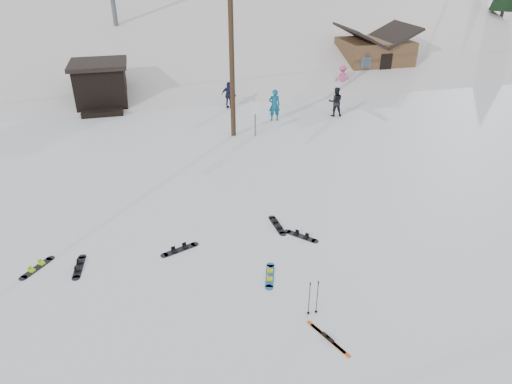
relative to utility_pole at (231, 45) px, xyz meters
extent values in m
plane|color=white|center=(-2.00, -14.00, -4.68)|extent=(200.00, 200.00, 0.00)
cube|color=silver|center=(-2.00, 41.00, -16.68)|extent=(60.00, 85.24, 65.97)
cube|color=white|center=(36.00, 36.00, -15.68)|extent=(45.66, 93.98, 54.59)
cylinder|color=#3A2819|center=(0.00, 0.00, -0.18)|extent=(0.26, 0.26, 9.00)
cylinder|color=#595B60|center=(1.10, -0.40, -3.78)|extent=(0.07, 0.07, 1.80)
cube|color=white|center=(1.10, -0.44, -3.13)|extent=(0.50, 0.04, 0.60)
cube|color=black|center=(-7.00, 7.00, -3.43)|extent=(3.00, 3.00, 2.50)
cube|color=black|center=(-7.00, 7.00, -2.06)|extent=(3.40, 3.40, 0.25)
cube|color=black|center=(-7.00, 5.20, -4.53)|extent=(2.40, 1.20, 0.30)
cube|color=brown|center=(13.00, 10.00, -3.33)|extent=(5.00, 4.00, 2.70)
cube|color=black|center=(11.65, 10.00, -1.63)|extent=(2.69, 4.40, 1.43)
cube|color=black|center=(14.35, 10.00, -1.63)|extent=(2.69, 4.40, 1.43)
cube|color=black|center=(13.00, 7.98, -3.58)|extent=(0.90, 0.06, 1.90)
cube|color=#1B60B2|center=(-1.23, -11.93, -4.67)|extent=(0.56, 1.11, 0.02)
cylinder|color=#1B60B2|center=(-1.07, -11.42, -4.67)|extent=(0.25, 0.25, 0.02)
cylinder|color=#1B60B2|center=(-1.39, -12.45, -4.67)|extent=(0.25, 0.25, 0.02)
cube|color=#DBC60B|center=(-1.17, -11.75, -4.62)|extent=(0.21, 0.18, 0.07)
cube|color=#DBC60B|center=(-1.29, -12.12, -4.62)|extent=(0.21, 0.18, 0.07)
cube|color=#B14712|center=(-0.41, -14.81, -4.67)|extent=(0.64, 1.32, 0.02)
cube|color=black|center=(-0.41, -14.81, -4.63)|extent=(0.17, 0.26, 0.06)
cube|color=#B14712|center=(-0.46, -14.68, -4.67)|extent=(0.64, 1.32, 0.02)
cube|color=black|center=(-0.46, -14.68, -4.63)|extent=(0.17, 0.26, 0.06)
cylinder|color=black|center=(-0.63, -13.78, -4.13)|extent=(0.02, 0.02, 1.09)
cylinder|color=black|center=(-0.63, -13.78, -4.63)|extent=(0.08, 0.08, 0.01)
cylinder|color=black|center=(-0.63, -13.78, -3.60)|extent=(0.03, 0.03, 0.10)
cylinder|color=black|center=(-0.41, -13.78, -4.13)|extent=(0.02, 0.02, 1.09)
cylinder|color=black|center=(-0.41, -13.78, -4.63)|extent=(0.08, 0.08, 0.01)
cylinder|color=black|center=(-0.41, -13.78, -3.60)|extent=(0.03, 0.03, 0.10)
cube|color=black|center=(-3.80, -9.89, -4.67)|extent=(1.14, 0.64, 0.02)
cylinder|color=black|center=(-3.28, -9.69, -4.67)|extent=(0.26, 0.26, 0.02)
cylinder|color=black|center=(-4.33, -10.09, -4.67)|extent=(0.26, 0.26, 0.02)
cube|color=black|center=(-3.61, -9.82, -4.62)|extent=(0.19, 0.22, 0.07)
cube|color=black|center=(-3.99, -9.96, -4.62)|extent=(0.19, 0.22, 0.07)
cube|color=black|center=(-6.99, -10.07, -4.67)|extent=(0.34, 1.12, 0.02)
cylinder|color=black|center=(-6.95, -9.53, -4.67)|extent=(0.25, 0.25, 0.02)
cylinder|color=black|center=(-7.04, -10.62, -4.67)|extent=(0.25, 0.25, 0.02)
cube|color=black|center=(-6.98, -9.88, -4.62)|extent=(0.19, 0.15, 0.07)
cube|color=black|center=(-7.01, -10.27, -4.62)|extent=(0.19, 0.15, 0.07)
cube|color=black|center=(-8.28, -9.80, -4.67)|extent=(0.87, 1.02, 0.02)
cylinder|color=black|center=(-7.95, -9.37, -4.67)|extent=(0.25, 0.25, 0.02)
cylinder|color=black|center=(-8.62, -10.24, -4.67)|extent=(0.25, 0.25, 0.02)
cube|color=#9FE21A|center=(-8.16, -9.64, -4.62)|extent=(0.23, 0.22, 0.07)
cube|color=#9FE21A|center=(-8.41, -9.96, -4.62)|extent=(0.23, 0.22, 0.07)
cube|color=black|center=(0.41, -10.09, -4.67)|extent=(0.92, 0.97, 0.02)
cylinder|color=black|center=(0.78, -10.49, -4.67)|extent=(0.25, 0.25, 0.02)
cylinder|color=black|center=(0.04, -9.69, -4.67)|extent=(0.25, 0.25, 0.02)
cube|color=black|center=(0.54, -10.23, -4.62)|extent=(0.22, 0.22, 0.07)
cube|color=black|center=(0.27, -9.94, -4.62)|extent=(0.22, 0.22, 0.07)
cube|color=black|center=(-0.21, -9.22, -4.67)|extent=(0.35, 1.16, 0.02)
cylinder|color=black|center=(-0.25, -8.64, -4.67)|extent=(0.26, 0.26, 0.02)
cylinder|color=black|center=(-0.17, -9.79, -4.67)|extent=(0.26, 0.26, 0.02)
cube|color=black|center=(-0.23, -9.01, -4.62)|extent=(0.20, 0.15, 0.08)
cube|color=black|center=(-0.20, -9.42, -4.62)|extent=(0.20, 0.15, 0.08)
imported|color=#0B5171|center=(2.76, 1.77, -3.77)|extent=(0.70, 0.49, 1.82)
imported|color=black|center=(6.48, 1.66, -3.82)|extent=(0.96, 0.82, 1.73)
imported|color=#CF4984|center=(9.17, 6.98, -3.85)|extent=(1.10, 0.67, 1.66)
imported|color=#181639|center=(0.63, 4.58, -3.85)|extent=(1.03, 0.88, 1.65)
camera|label=1|loc=(-4.28, -22.64, 4.32)|focal=32.00mm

